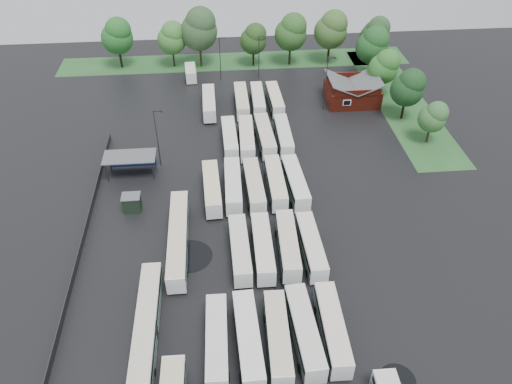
{
  "coord_description": "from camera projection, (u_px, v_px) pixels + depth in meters",
  "views": [
    {
      "loc": [
        -3.23,
        -45.22,
        47.56
      ],
      "look_at": [
        2.0,
        12.0,
        2.5
      ],
      "focal_mm": 35.0,
      "sensor_mm": 36.0,
      "label": 1
    }
  ],
  "objects": [
    {
      "name": "bus_r3c3",
      "position": [
        275.0,
        182.0,
        76.12
      ],
      "size": [
        2.45,
        11.37,
        3.16
      ],
      "rotation": [
        0.0,
        0.0,
        0.0
      ],
      "color": "white",
      "rests_on": "ground"
    },
    {
      "name": "bus_r1c0",
      "position": [
        217.0,
        341.0,
        53.76
      ],
      "size": [
        2.61,
        11.08,
        3.07
      ],
      "rotation": [
        0.0,
        0.0,
        -0.02
      ],
      "color": "white",
      "rests_on": "ground"
    },
    {
      "name": "lamp_post_ne",
      "position": [
        327.0,
        80.0,
        93.96
      ],
      "size": [
        1.66,
        0.32,
        10.77
      ],
      "color": "#2D2D30",
      "rests_on": "ground"
    },
    {
      "name": "brick_building",
      "position": [
        352.0,
        93.0,
        99.09
      ],
      "size": [
        10.07,
        8.6,
        5.39
      ],
      "color": "#62190E",
      "rests_on": "ground"
    },
    {
      "name": "tree_north_0",
      "position": [
        117.0,
        36.0,
        108.66
      ],
      "size": [
        6.93,
        6.93,
        11.47
      ],
      "color": "black",
      "rests_on": "ground"
    },
    {
      "name": "puddle_3",
      "position": [
        290.0,
        288.0,
        61.79
      ],
      "size": [
        4.02,
        4.02,
        0.01
      ],
      "primitive_type": "cylinder",
      "color": "black",
      "rests_on": "ground"
    },
    {
      "name": "wash_shed",
      "position": [
        130.0,
        158.0,
        79.2
      ],
      "size": [
        8.2,
        4.2,
        3.58
      ],
      "color": "#2D2D30",
      "rests_on": "ground"
    },
    {
      "name": "bus_r1c3",
      "position": [
        304.0,
        331.0,
        54.75
      ],
      "size": [
        2.96,
        11.51,
        3.18
      ],
      "rotation": [
        0.0,
        0.0,
        0.05
      ],
      "color": "white",
      "rests_on": "ground"
    },
    {
      "name": "bus_r4c2",
      "position": [
        247.0,
        138.0,
        86.13
      ],
      "size": [
        2.82,
        11.58,
        3.2
      ],
      "rotation": [
        0.0,
        0.0,
        -0.03
      ],
      "color": "white",
      "rests_on": "ground"
    },
    {
      "name": "ground",
      "position": [
        249.0,
        264.0,
        65.01
      ],
      "size": [
        160.0,
        160.0,
        0.0
      ],
      "primitive_type": "plane",
      "color": "black",
      "rests_on": "ground"
    },
    {
      "name": "tree_north_6",
      "position": [
        377.0,
        32.0,
        112.41
      ],
      "size": [
        6.19,
        6.19,
        10.26
      ],
      "color": "#312117",
      "rests_on": "ground"
    },
    {
      "name": "west_fence",
      "position": [
        86.0,
        230.0,
        69.32
      ],
      "size": [
        0.1,
        50.0,
        1.2
      ],
      "primitive_type": "cube",
      "color": "#2D2D30",
      "rests_on": "ground"
    },
    {
      "name": "bus_r5c3",
      "position": [
        258.0,
        100.0,
        97.42
      ],
      "size": [
        2.55,
        10.95,
        3.04
      ],
      "rotation": [
        0.0,
        0.0,
        -0.02
      ],
      "color": "white",
      "rests_on": "ground"
    },
    {
      "name": "minibus",
      "position": [
        191.0,
        73.0,
        107.59
      ],
      "size": [
        2.61,
        6.18,
        2.65
      ],
      "rotation": [
        0.0,
        0.0,
        0.06
      ],
      "color": "white",
      "rests_on": "ground"
    },
    {
      "name": "tree_north_4",
      "position": [
        292.0,
        32.0,
        109.83
      ],
      "size": [
        7.14,
        7.14,
        11.83
      ],
      "color": "black",
      "rests_on": "ground"
    },
    {
      "name": "tree_east_0",
      "position": [
        434.0,
        117.0,
        85.21
      ],
      "size": [
        4.83,
        4.82,
        7.98
      ],
      "color": "#36261B",
      "rests_on": "ground"
    },
    {
      "name": "bus_r1c4",
      "position": [
        332.0,
        328.0,
        55.09
      ],
      "size": [
        2.63,
        11.27,
        3.12
      ],
      "rotation": [
        0.0,
        0.0,
        -0.02
      ],
      "color": "white",
      "rests_on": "ground"
    },
    {
      "name": "tree_north_1",
      "position": [
        172.0,
        37.0,
        109.55
      ],
      "size": [
        6.3,
        6.3,
        10.44
      ],
      "color": "black",
      "rests_on": "ground"
    },
    {
      "name": "lamp_post_nw",
      "position": [
        157.0,
        134.0,
        79.28
      ],
      "size": [
        1.57,
        0.3,
        10.16
      ],
      "color": "#2D2D30",
      "rests_on": "ground"
    },
    {
      "name": "artic_bus_west_b",
      "position": [
        178.0,
        238.0,
        66.39
      ],
      "size": [
        2.46,
        17.07,
        3.17
      ],
      "rotation": [
        0.0,
        0.0,
        -0.0
      ],
      "color": "white",
      "rests_on": "ground"
    },
    {
      "name": "bus_r2c3",
      "position": [
        288.0,
        245.0,
        65.46
      ],
      "size": [
        2.81,
        11.34,
        3.13
      ],
      "rotation": [
        0.0,
        0.0,
        -0.04
      ],
      "color": "white",
      "rests_on": "ground"
    },
    {
      "name": "lamp_post_back_e",
      "position": [
        259.0,
        54.0,
        105.43
      ],
      "size": [
        1.45,
        0.28,
        9.41
      ],
      "color": "#2D2D30",
      "rests_on": "ground"
    },
    {
      "name": "tree_north_2",
      "position": [
        199.0,
        28.0,
        108.52
      ],
      "size": [
        8.11,
        8.11,
        13.44
      ],
      "color": "#36281C",
      "rests_on": "ground"
    },
    {
      "name": "bus_r1c1",
      "position": [
        248.0,
        339.0,
        53.9
      ],
      "size": [
        2.82,
        11.61,
        3.21
      ],
      "rotation": [
        0.0,
        0.0,
        0.03
      ],
      "color": "white",
      "rests_on": "ground"
    },
    {
      "name": "utility_hut",
      "position": [
        132.0,
        203.0,
        72.91
      ],
      "size": [
        2.7,
        2.2,
        2.62
      ],
      "color": "black",
      "rests_on": "ground"
    },
    {
      "name": "bus_r4c1",
      "position": [
        230.0,
        138.0,
        86.21
      ],
      "size": [
        2.53,
        11.11,
        3.08
      ],
      "rotation": [
        0.0,
        0.0,
        0.02
      ],
      "color": "white",
      "rests_on": "ground"
    },
    {
      "name": "tree_east_1",
      "position": [
        409.0,
        87.0,
        90.87
      ],
      "size": [
        6.14,
        6.14,
        10.17
      ],
      "color": "black",
      "rests_on": "ground"
    },
    {
      "name": "bus_r4c3",
      "position": [
        265.0,
        136.0,
        86.7
      ],
      "size": [
        2.9,
        11.64,
        3.22
      ],
      "rotation": [
        0.0,
        0.0,
        0.04
      ],
      "color": "white",
      "rests_on": "ground"
    },
    {
      "name": "grass_strip_north",
      "position": [
        235.0,
        61.0,
        115.93
      ],
      "size": [
        80.0,
        10.0,
        0.01
      ],
      "primitive_type": "cube",
      "color": "#255525",
      "rests_on": "ground"
    },
    {
      "name": "puddle_2",
      "position": [
        189.0,
        256.0,
        66.18
      ],
      "size": [
        6.19,
        6.19,
        0.01
      ],
      "primitive_type": "cylinder",
      "color": "black",
      "rests_on": "ground"
    },
    {
      "name": "bus_r1c2",
      "position": [
        278.0,
        337.0,
        54.14
      ],
      "size": [
        2.73,
        11.2,
        3.1
      ],
      "rotation": [
        0.0,
        0.0,
        -0.03
      ],
      "color": "white",
      "rests_on": "ground"
    },
    {
      "name": "bus_r2c2",
      "position": [
        263.0,
        248.0,
        65.03
      ],
      "size": [
        2.53,
        11.24,
        3.12
      ],
      "rotation": [
        0.0,
        0.0,
        -0.01
      ],
      "color": "white",
      "rests_on": "ground"
    },
    {
      "name": "lamp_post_back_w",
      "position": [
        220.0,
        55.0,
        105.13
      ],
      "size": [
        1.43,
        0.28,
        9.28
      ],
      "color": "#2D2D30",
      "rests_on": "ground"
    },
    {
      "name": "tree_north_3",
      "position": [
        254.0,
        39.0,
        110.1
      ],
      "size": [
        5.93,
        5.93,
        9.82
      ],
      "color": "black",
      "rests_on": "ground"
    },
    {
      "name": "grass_strip_east",
      "position": [
        399.0,
        100.0,
        100.98
      ],
      "size": [
        10.0,
        50.0,
        0.01
      ],
      "primitive_type": "cube",
      "color": "#255525",
      "rests_on": "ground"
    },
    {
      "name": "bus_r4c4",
      "position": [
        283.0,
        136.0,
        86.88
      ],
      "size": [
        2.44,
        11.04,
        3.07
      ],
      "rotation": [
        0.0,
        0.0,
        -0.01
      ],
      "color": "white",
      "rests_on": "ground"
    },
    {
      "name": "tree_north_5",
      "position": [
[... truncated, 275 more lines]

